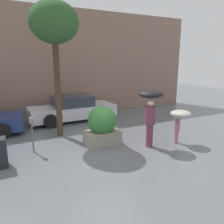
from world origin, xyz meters
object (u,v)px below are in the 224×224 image
at_px(person_adult, 150,105).
at_px(parked_car_near, 73,109).
at_px(parking_meter, 32,128).
at_px(street_tree, 54,25).
at_px(person_child, 180,116).
at_px(planter_box, 102,126).

xyz_separation_m(person_adult, parked_car_near, (-1.52, 4.85, -0.94)).
bearing_deg(parking_meter, street_tree, 48.51).
distance_m(person_adult, parked_car_near, 5.17).
bearing_deg(street_tree, person_child, -36.87).
xyz_separation_m(planter_box, parked_car_near, (0.01, 3.98, -0.13)).
bearing_deg(parked_car_near, person_adult, -164.46).
relative_size(planter_box, parking_meter, 1.18).
xyz_separation_m(person_child, parked_car_near, (-2.70, 5.13, -0.46)).
xyz_separation_m(person_adult, parking_meter, (-3.97, 1.23, -0.65)).
relative_size(planter_box, street_tree, 0.28).
bearing_deg(planter_box, person_child, -22.98).
relative_size(street_tree, parking_meter, 4.29).
height_order(person_adult, parked_car_near, person_adult).
xyz_separation_m(parked_car_near, parking_meter, (-2.44, -3.62, 0.29)).
height_order(planter_box, street_tree, street_tree).
bearing_deg(planter_box, person_adult, -29.51).
relative_size(person_adult, street_tree, 0.39).
bearing_deg(planter_box, parking_meter, 171.59).
xyz_separation_m(planter_box, person_child, (2.71, -1.15, 0.34)).
relative_size(planter_box, person_child, 1.14).
height_order(person_child, parked_car_near, parked_car_near).
bearing_deg(person_adult, parking_meter, 103.34).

